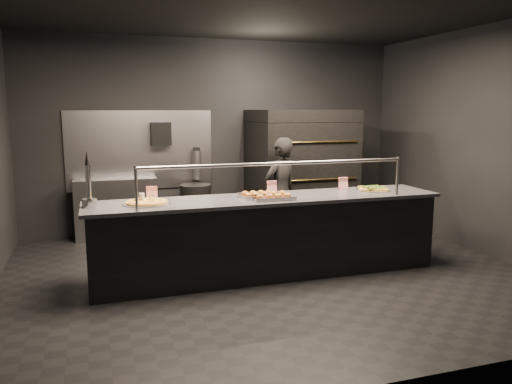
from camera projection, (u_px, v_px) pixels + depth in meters
room at (265, 147)px, 5.66m from camera, size 6.04×6.00×3.00m
service_counter at (268, 236)px, 5.79m from camera, size 4.10×0.78×1.37m
pizza_oven at (300, 170)px, 7.86m from camera, size 1.50×1.23×1.91m
prep_shelf at (117, 208)px, 7.48m from camera, size 1.20×0.35×0.90m
towel_dispenser at (161, 134)px, 7.58m from camera, size 0.30×0.20×0.35m
fire_extinguisher at (197, 164)px, 7.84m from camera, size 0.14×0.14×0.51m
beer_tap at (89, 191)px, 5.11m from camera, size 0.15×0.22×0.59m
round_pizza at (147, 202)px, 5.32m from camera, size 0.51×0.51×0.03m
slider_tray_a at (259, 195)px, 5.73m from camera, size 0.50×0.42×0.07m
slider_tray_b at (271, 196)px, 5.62m from camera, size 0.47×0.35×0.08m
square_pizza at (373, 189)px, 6.20m from camera, size 0.42×0.42×0.05m
condiment_jar at (145, 198)px, 5.40m from camera, size 0.15×0.06×0.10m
tent_cards at (260, 187)px, 5.96m from camera, size 2.51×0.04×0.15m
trash_bin at (196, 210)px, 7.60m from camera, size 0.48×0.48×0.79m
worker at (280, 193)px, 6.91m from camera, size 0.67×0.58×1.54m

